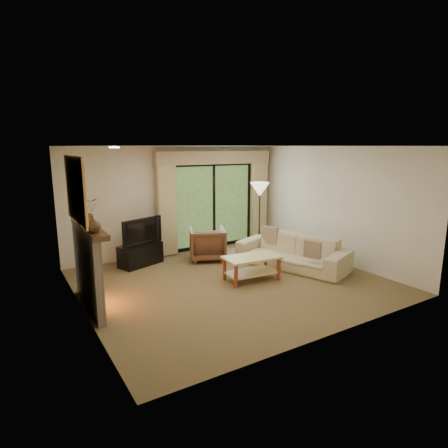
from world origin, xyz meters
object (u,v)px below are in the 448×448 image
armchair (207,244)px  sofa (292,252)px  media_console (141,255)px  coffee_table (251,268)px

armchair → sofa: (1.30, -1.46, -0.03)m
media_console → sofa: sofa is taller
media_console → armchair: armchair is taller
media_console → sofa: 3.34m
armchair → sofa: bearing=155.5°
media_console → sofa: bearing=-53.4°
coffee_table → armchair: bearing=97.7°
armchair → coffee_table: 1.67m
armchair → media_console: bearing=8.6°
media_console → armchair: size_ratio=1.17×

